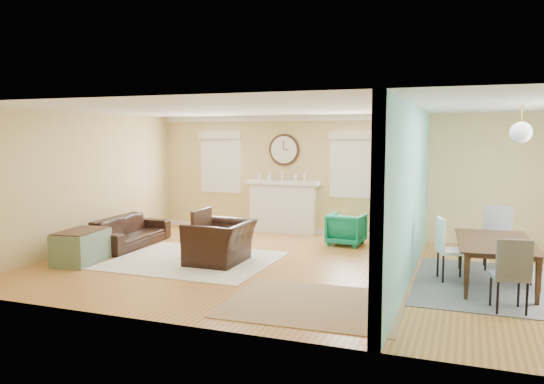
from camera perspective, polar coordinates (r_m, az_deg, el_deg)
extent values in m
plane|color=#9C6827|center=(8.73, 4.29, -8.25)|extent=(9.00, 9.00, 0.00)
cube|color=tan|center=(11.40, 8.52, 1.69)|extent=(9.00, 0.02, 2.60)
cube|color=tan|center=(5.70, -3.99, -2.57)|extent=(9.00, 0.02, 2.60)
cube|color=tan|center=(10.65, -19.61, 1.10)|extent=(0.02, 6.00, 2.60)
cube|color=white|center=(8.47, 4.43, 9.06)|extent=(9.00, 6.00, 0.02)
cube|color=tan|center=(9.60, 15.33, 0.74)|extent=(0.12, 3.20, 2.60)
cube|color=tan|center=(5.75, 11.89, -2.60)|extent=(0.12, 1.00, 2.60)
cube|color=tan|center=(7.08, 13.77, 7.88)|extent=(0.12, 1.80, 0.40)
cube|color=white|center=(8.05, 13.79, -1.64)|extent=(0.04, 0.12, 2.20)
cube|color=white|center=(6.28, 11.89, -3.72)|extent=(0.04, 0.12, 2.20)
cube|color=white|center=(7.09, 13.17, 6.27)|extent=(0.04, 1.92, 0.12)
cube|color=#70BEB5|center=(8.21, 14.95, -0.12)|extent=(0.02, 6.00, 2.60)
cube|color=white|center=(11.77, 1.17, -1.78)|extent=(1.50, 0.24, 1.10)
cube|color=white|center=(11.67, 1.13, 1.02)|extent=(1.70, 0.30, 0.08)
cube|color=black|center=(11.87, 1.33, -1.96)|extent=(0.85, 0.02, 0.75)
cube|color=gold|center=(11.77, 1.15, -2.42)|extent=(0.85, 0.02, 0.62)
cylinder|color=#3F2618|center=(11.75, 1.33, 4.57)|extent=(0.70, 0.06, 0.70)
cylinder|color=silver|center=(11.71, 1.27, 4.56)|extent=(0.60, 0.01, 0.60)
cube|color=black|center=(11.71, 1.26, 5.05)|extent=(0.02, 0.01, 0.20)
cube|color=black|center=(11.69, 1.54, 4.56)|extent=(0.12, 0.01, 0.02)
cube|color=white|center=(12.36, -5.48, 3.22)|extent=(0.90, 0.03, 1.30)
cube|color=white|center=(12.33, -5.55, 3.22)|extent=(1.00, 0.04, 1.40)
cube|color=beige|center=(12.28, -5.66, 6.14)|extent=(1.05, 0.10, 0.18)
cube|color=white|center=(11.36, 8.76, 2.93)|extent=(0.90, 0.03, 1.30)
cube|color=white|center=(11.33, 8.73, 2.93)|extent=(1.00, 0.04, 1.40)
cube|color=beige|center=(11.27, 8.74, 6.12)|extent=(1.05, 0.10, 0.18)
cylinder|color=gold|center=(8.17, 25.30, 7.56)|extent=(0.02, 0.02, 0.30)
sphere|color=white|center=(8.16, 25.22, 5.81)|extent=(0.30, 0.30, 0.30)
cube|color=beige|center=(9.35, -8.45, -7.29)|extent=(2.75, 2.38, 0.01)
cube|color=tan|center=(6.97, 4.51, -11.90)|extent=(2.29, 1.90, 0.01)
cube|color=slate|center=(8.42, 22.98, -9.21)|extent=(2.26, 2.83, 0.01)
imported|color=black|center=(10.79, -15.10, -4.11)|extent=(0.88, 2.02, 0.58)
imported|color=black|center=(9.06, -5.59, -5.41)|extent=(0.96, 1.10, 0.71)
imported|color=#0F7A54|center=(10.62, 8.00, -3.98)|extent=(0.73, 0.75, 0.63)
cube|color=slate|center=(9.62, -19.82, -5.60)|extent=(0.72, 1.05, 0.54)
cube|color=#3F2618|center=(9.56, -19.88, -3.95)|extent=(0.68, 0.99, 0.02)
cube|color=olive|center=(10.06, 13.36, -4.15)|extent=(0.48, 1.44, 0.80)
cube|color=#3F2618|center=(9.64, 11.62, -3.65)|extent=(0.01, 0.39, 0.22)
cube|color=#3F2618|center=(9.69, 11.58, -5.22)|extent=(0.01, 0.39, 0.22)
cube|color=#3F2618|center=(10.06, 11.99, -3.25)|extent=(0.01, 0.39, 0.22)
cube|color=#3F2618|center=(10.11, 11.96, -4.76)|extent=(0.01, 0.39, 0.22)
cube|color=#3F2618|center=(10.49, 12.34, -2.88)|extent=(0.01, 0.39, 0.22)
cube|color=#3F2618|center=(10.53, 12.30, -4.34)|extent=(0.01, 0.39, 0.22)
imported|color=black|center=(9.96, 13.34, -0.30)|extent=(0.13, 0.97, 0.56)
cylinder|color=white|center=(9.23, 12.62, -6.04)|extent=(0.33, 0.33, 0.49)
imported|color=#337F33|center=(9.14, 12.69, -3.12)|extent=(0.55, 0.54, 0.47)
imported|color=#3F2618|center=(8.34, 23.07, -7.07)|extent=(1.15, 1.92, 0.66)
cube|color=slate|center=(9.30, 23.11, -4.80)|extent=(0.46, 0.46, 0.05)
cube|color=slate|center=(9.26, 23.18, -3.17)|extent=(0.45, 0.06, 0.53)
cylinder|color=black|center=(9.55, 24.05, -6.14)|extent=(0.03, 0.03, 0.45)
cylinder|color=black|center=(9.19, 24.27, -6.60)|extent=(0.03, 0.03, 0.45)
cylinder|color=black|center=(9.52, 21.87, -6.08)|extent=(0.03, 0.03, 0.45)
cylinder|color=black|center=(9.16, 21.99, -6.55)|extent=(0.03, 0.03, 0.45)
cube|color=slate|center=(7.18, 24.15, -8.28)|extent=(0.48, 0.48, 0.05)
cube|color=slate|center=(7.13, 24.24, -6.37)|extent=(0.41, 0.13, 0.49)
cylinder|color=black|center=(7.05, 23.09, -10.48)|extent=(0.03, 0.03, 0.41)
cylinder|color=black|center=(7.36, 22.46, -9.76)|extent=(0.03, 0.03, 0.41)
cylinder|color=black|center=(7.14, 25.73, -10.40)|extent=(0.03, 0.03, 0.41)
cylinder|color=black|center=(7.44, 24.99, -9.69)|extent=(0.03, 0.03, 0.41)
cube|color=white|center=(8.36, 18.84, -6.05)|extent=(0.52, 0.52, 0.05)
cube|color=white|center=(8.31, 18.90, -4.38)|extent=(0.16, 0.42, 0.50)
cylinder|color=black|center=(8.53, 17.40, -7.41)|extent=(0.03, 0.03, 0.42)
cylinder|color=black|center=(8.61, 19.61, -7.35)|extent=(0.03, 0.03, 0.42)
cylinder|color=black|center=(8.21, 17.93, -7.95)|extent=(0.03, 0.03, 0.42)
cylinder|color=black|center=(8.29, 20.22, -7.88)|extent=(0.03, 0.03, 0.42)
cylinder|color=black|center=(8.24, 26.91, -8.26)|extent=(0.03, 0.03, 0.42)
cylinder|color=black|center=(8.55, 26.14, -7.72)|extent=(0.03, 0.03, 0.42)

